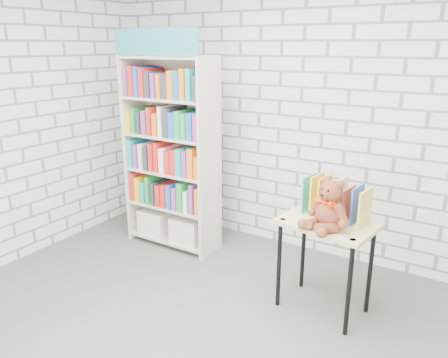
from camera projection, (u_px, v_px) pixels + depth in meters
The scene contains 6 objects.
ground at pixel (183, 347), 3.14m from camera, with size 4.50×4.50×0.00m, color #465145.
room_shell at pixel (175, 97), 2.61m from camera, with size 4.52×4.02×2.81m.
bookshelf at pixel (172, 153), 4.52m from camera, with size 1.00×0.39×2.23m.
display_table at pixel (326, 234), 3.42m from camera, with size 0.78×0.59×0.77m.
table_books at pixel (336, 200), 3.43m from camera, with size 0.53×0.29×0.30m.
teddy_bear at pixel (328, 209), 3.23m from camera, with size 0.36×0.35×0.39m.
Camera 1 is at (1.65, -2.09, 2.08)m, focal length 35.00 mm.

